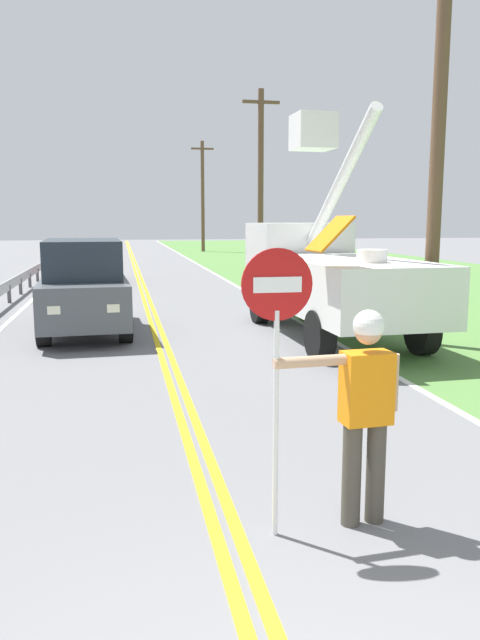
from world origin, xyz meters
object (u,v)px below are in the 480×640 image
object	(u,v)px
flagger_worker	(365,404)
utility_bucket_truck	(324,272)
utility_pole_mid	(261,179)
oncoming_sedan_second	(92,262)
utility_pole_far	(203,195)
traffic_cone_lead	(361,393)
utility_pole_near	(439,119)
oncoming_suv_nearest	(84,286)
stop_sign_paddle	(277,329)

from	to	relation	value
flagger_worker	utility_bucket_truck	xyz separation A→B (m)	(2.53, 8.63, 0.35)
utility_pole_mid	utility_bucket_truck	bearing A→B (deg)	-97.81
oncoming_sedan_second	utility_pole_far	world-z (taller)	utility_pole_far
utility_bucket_truck	oncoming_sedan_second	size ratio (longest dim) A/B	1.66
traffic_cone_lead	utility_pole_near	bearing A→B (deg)	53.58
utility_pole_near	utility_pole_far	world-z (taller)	utility_pole_far
flagger_worker	utility_bucket_truck	world-z (taller)	utility_bucket_truck
utility_bucket_truck	utility_pole_far	bearing A→B (deg)	86.67
oncoming_sedan_second	traffic_cone_lead	distance (m)	19.34
flagger_worker	utility_pole_mid	xyz separation A→B (m)	(4.81, 25.25, 3.46)
oncoming_suv_nearest	utility_pole_near	world-z (taller)	utility_pole_near
oncoming_sedan_second	utility_pole_far	size ratio (longest dim) A/B	0.48
oncoming_suv_nearest	utility_pole_far	bearing A→B (deg)	78.32
stop_sign_paddle	utility_bucket_truck	distance (m)	9.29
stop_sign_paddle	utility_pole_near	bearing A→B (deg)	54.56
oncoming_suv_nearest	utility_pole_near	xyz separation A→B (m)	(7.02, -2.76, 3.43)
oncoming_sedan_second	flagger_worker	bearing A→B (deg)	-81.87
stop_sign_paddle	oncoming_sedan_second	size ratio (longest dim) A/B	0.56
utility_pole_mid	flagger_worker	bearing A→B (deg)	-100.78
flagger_worker	utility_pole_mid	world-z (taller)	utility_pole_mid
stop_sign_paddle	utility_bucket_truck	world-z (taller)	utility_bucket_truck
utility_pole_mid	traffic_cone_lead	xyz separation A→B (m)	(-3.76, -22.60, -4.17)
utility_pole_near	traffic_cone_lead	world-z (taller)	utility_pole_near
flagger_worker	utility_pole_mid	distance (m)	25.93
traffic_cone_lead	utility_pole_mid	bearing A→B (deg)	80.55
utility_pole_far	traffic_cone_lead	size ratio (longest dim) A/B	12.44
oncoming_suv_nearest	utility_pole_mid	distance (m)	17.59
flagger_worker	oncoming_sedan_second	size ratio (longest dim) A/B	0.44
oncoming_sedan_second	utility_pole_near	distance (m)	16.69
traffic_cone_lead	stop_sign_paddle	bearing A→B (deg)	-123.83
stop_sign_paddle	traffic_cone_lead	size ratio (longest dim) A/B	3.33
traffic_cone_lead	utility_pole_far	bearing A→B (deg)	85.18
oncoming_suv_nearest	traffic_cone_lead	world-z (taller)	oncoming_suv_nearest
utility_pole_near	utility_pole_far	xyz separation A→B (m)	(0.44, 38.82, 0.05)
stop_sign_paddle	utility_bucket_truck	xyz separation A→B (m)	(3.29, 8.68, -0.31)
oncoming_sedan_second	traffic_cone_lead	size ratio (longest dim) A/B	5.93
oncoming_sedan_second	utility_pole_mid	distance (m)	9.45
flagger_worker	utility_pole_near	bearing A→B (deg)	58.71
stop_sign_paddle	oncoming_suv_nearest	world-z (taller)	stop_sign_paddle
flagger_worker	utility_pole_far	size ratio (longest dim) A/B	0.21
flagger_worker	oncoming_sedan_second	bearing A→B (deg)	98.13
utility_pole_near	traffic_cone_lead	bearing A→B (deg)	-126.42
stop_sign_paddle	utility_pole_far	size ratio (longest dim) A/B	0.27
oncoming_suv_nearest	utility_pole_mid	bearing A→B (deg)	63.96
stop_sign_paddle	utility_pole_mid	size ratio (longest dim) A/B	0.27
oncoming_sedan_second	utility_pole_mid	xyz separation A→B (m)	(7.88, 3.71, 3.67)
flagger_worker	utility_pole_near	xyz separation A→B (m)	(4.25, 6.99, 3.44)
stop_sign_paddle	oncoming_sedan_second	world-z (taller)	stop_sign_paddle
flagger_worker	utility_pole_far	world-z (taller)	utility_pole_far
oncoming_suv_nearest	utility_pole_mid	world-z (taller)	utility_pole_mid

